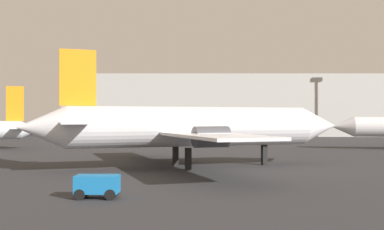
# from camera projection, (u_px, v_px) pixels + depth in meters

# --- Properties ---
(airplane_on_taxiway) EXTENTS (29.83, 29.54, 10.22)m
(airplane_on_taxiway) POSITION_uv_depth(u_px,v_px,m) (189.00, 127.00, 42.96)
(airplane_on_taxiway) COLOR white
(airplane_on_taxiway) RESTS_ON ground_plane
(baggage_cart) EXTENTS (2.43, 1.42, 1.30)m
(baggage_cart) POSITION_uv_depth(u_px,v_px,m) (95.00, 185.00, 26.52)
(baggage_cart) COLOR #1972BF
(baggage_cart) RESTS_ON ground_plane
(terminal_building) EXTENTS (79.55, 22.70, 14.94)m
(terminal_building) POSITION_uv_depth(u_px,v_px,m) (225.00, 106.00, 122.97)
(terminal_building) COLOR #B7B7B2
(terminal_building) RESTS_ON ground_plane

